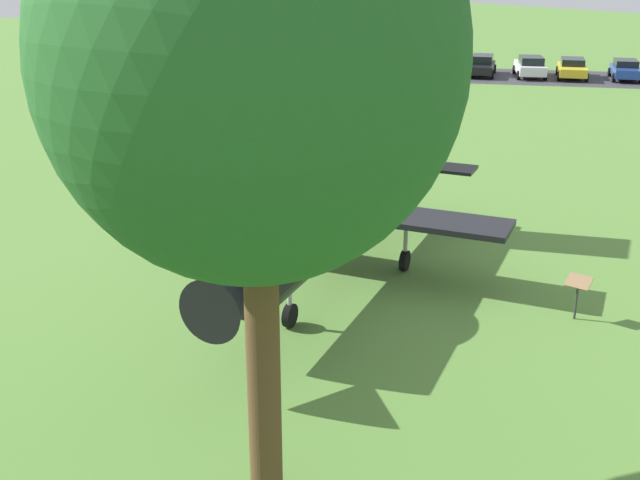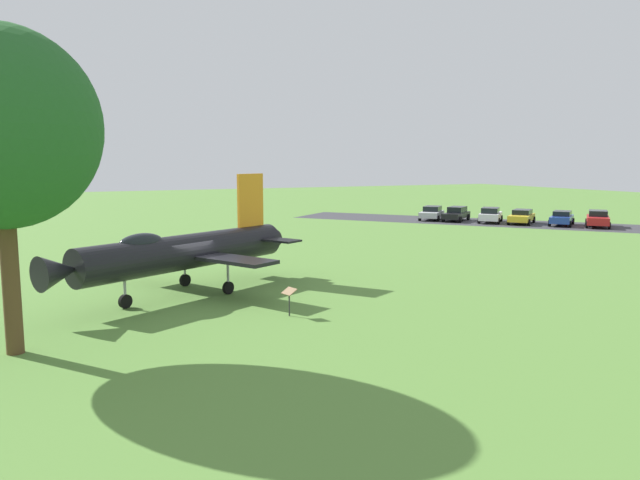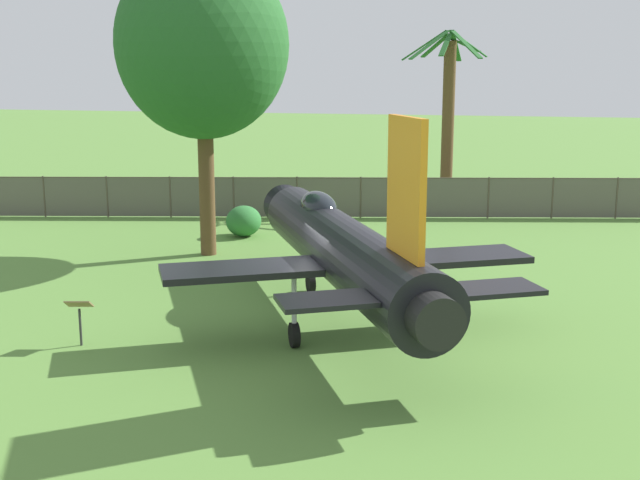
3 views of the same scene
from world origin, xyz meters
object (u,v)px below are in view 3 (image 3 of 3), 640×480
at_px(display_jet, 339,245).
at_px(shrub_near_fence, 244,221).
at_px(palm_tree, 448,118).
at_px(info_plaque, 79,311).
at_px(shade_tree, 203,45).

xyz_separation_m(display_jet, shrub_near_fence, (-6.09, 10.07, -1.45)).
xyz_separation_m(display_jet, palm_tree, (0.96, 18.93, 2.14)).
distance_m(display_jet, palm_tree, 19.08).
bearing_deg(display_jet, palm_tree, -31.25).
xyz_separation_m(display_jet, info_plaque, (-5.57, -3.15, -1.21)).
height_order(display_jet, palm_tree, palm_tree).
distance_m(shrub_near_fence, info_plaque, 13.23).
bearing_deg(shrub_near_fence, shade_tree, -92.77).
distance_m(palm_tree, info_plaque, 23.27).
bearing_deg(shrub_near_fence, info_plaque, -87.77).
bearing_deg(info_plaque, shrub_near_fence, 92.23).
bearing_deg(display_jet, info_plaque, 91.14).
xyz_separation_m(shrub_near_fence, info_plaque, (0.51, -13.22, 0.25)).
relative_size(palm_tree, info_plaque, 7.19).
distance_m(display_jet, info_plaque, 6.51).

